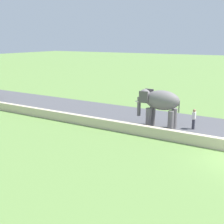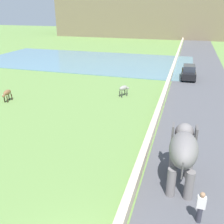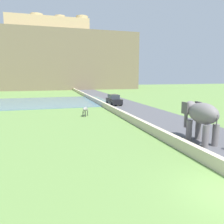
{
  "view_description": "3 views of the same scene",
  "coord_description": "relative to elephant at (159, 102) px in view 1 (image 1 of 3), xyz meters",
  "views": [
    {
      "loc": [
        -16.64,
        -1.18,
        6.75
      ],
      "look_at": [
        0.77,
        8.99,
        1.54
      ],
      "focal_mm": 45.64,
      "sensor_mm": 36.0,
      "label": 1
    },
    {
      "loc": [
        3.13,
        -5.06,
        8.67
      ],
      "look_at": [
        -1.77,
        11.24,
        1.55
      ],
      "focal_mm": 40.37,
      "sensor_mm": 36.0,
      "label": 2
    },
    {
      "loc": [
        -7.04,
        -6.51,
        4.84
      ],
      "look_at": [
        -1.6,
        12.11,
        1.61
      ],
      "focal_mm": 34.47,
      "sensor_mm": 36.0,
      "label": 3
    }
  ],
  "objects": [
    {
      "name": "elephant",
      "position": [
        0.0,
        0.0,
        0.0
      ],
      "size": [
        1.46,
        3.47,
        2.99
      ],
      "color": "slate",
      "rests_on": "ground"
    },
    {
      "name": "barrier_wall",
      "position": [
        -2.22,
        11.62,
        -1.66
      ],
      "size": [
        0.4,
        110.0,
        0.75
      ],
      "primitive_type": "cube",
      "color": "beige",
      "rests_on": "ground"
    },
    {
      "name": "person_beside_elephant",
      "position": [
        0.93,
        -2.47,
        -1.16
      ],
      "size": [
        0.36,
        0.22,
        1.63
      ],
      "color": "#33333D",
      "rests_on": "ground"
    },
    {
      "name": "road_surface",
      "position": [
        1.58,
        13.62,
        -2.01
      ],
      "size": [
        7.0,
        120.0,
        0.06
      ],
      "primitive_type": "cube",
      "color": "#4C4C51",
      "rests_on": "ground"
    }
  ]
}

